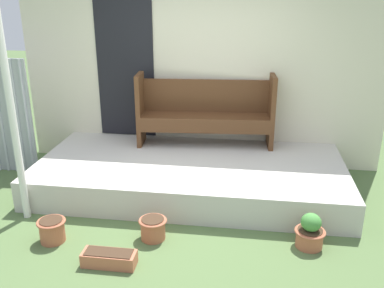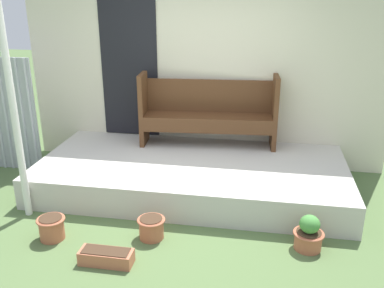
{
  "view_description": "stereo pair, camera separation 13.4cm",
  "coord_description": "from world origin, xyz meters",
  "px_view_note": "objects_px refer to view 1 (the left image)",
  "views": [
    {
      "loc": [
        0.78,
        -3.95,
        2.42
      ],
      "look_at": [
        0.18,
        0.31,
        0.82
      ],
      "focal_mm": 40.0,
      "sensor_mm": 36.0,
      "label": 1
    },
    {
      "loc": [
        0.91,
        -3.93,
        2.42
      ],
      "look_at": [
        0.18,
        0.31,
        0.82
      ],
      "focal_mm": 40.0,
      "sensor_mm": 36.0,
      "label": 2
    }
  ],
  "objects_px": {
    "support_post": "(12,115)",
    "planter_box_rect": "(109,258)",
    "flower_pot_middle": "(153,228)",
    "flower_pot_left": "(52,229)",
    "bench": "(205,109)",
    "flower_pot_right": "(310,232)"
  },
  "relations": [
    {
      "from": "flower_pot_left",
      "to": "planter_box_rect",
      "type": "relative_size",
      "value": 0.58
    },
    {
      "from": "flower_pot_right",
      "to": "planter_box_rect",
      "type": "height_order",
      "value": "flower_pot_right"
    },
    {
      "from": "support_post",
      "to": "planter_box_rect",
      "type": "distance_m",
      "value": 1.77
    },
    {
      "from": "bench",
      "to": "planter_box_rect",
      "type": "relative_size",
      "value": 3.7
    },
    {
      "from": "bench",
      "to": "flower_pot_right",
      "type": "bearing_deg",
      "value": -59.52
    },
    {
      "from": "support_post",
      "to": "flower_pot_middle",
      "type": "height_order",
      "value": "support_post"
    },
    {
      "from": "flower_pot_left",
      "to": "flower_pot_middle",
      "type": "bearing_deg",
      "value": 10.64
    },
    {
      "from": "flower_pot_middle",
      "to": "flower_pot_right",
      "type": "distance_m",
      "value": 1.55
    },
    {
      "from": "bench",
      "to": "planter_box_rect",
      "type": "bearing_deg",
      "value": -109.21
    },
    {
      "from": "flower_pot_right",
      "to": "flower_pot_left",
      "type": "bearing_deg",
      "value": -174.13
    },
    {
      "from": "support_post",
      "to": "planter_box_rect",
      "type": "bearing_deg",
      "value": -31.28
    },
    {
      "from": "support_post",
      "to": "flower_pot_right",
      "type": "bearing_deg",
      "value": -2.98
    },
    {
      "from": "bench",
      "to": "flower_pot_left",
      "type": "bearing_deg",
      "value": -127.13
    },
    {
      "from": "support_post",
      "to": "planter_box_rect",
      "type": "height_order",
      "value": "support_post"
    },
    {
      "from": "support_post",
      "to": "planter_box_rect",
      "type": "relative_size",
      "value": 4.73
    },
    {
      "from": "support_post",
      "to": "flower_pot_left",
      "type": "height_order",
      "value": "support_post"
    },
    {
      "from": "flower_pot_left",
      "to": "support_post",
      "type": "bearing_deg",
      "value": 140.0
    },
    {
      "from": "bench",
      "to": "flower_pot_right",
      "type": "distance_m",
      "value": 2.27
    },
    {
      "from": "flower_pot_middle",
      "to": "flower_pot_right",
      "type": "height_order",
      "value": "flower_pot_right"
    },
    {
      "from": "flower_pot_left",
      "to": "flower_pot_middle",
      "type": "relative_size",
      "value": 1.0
    },
    {
      "from": "support_post",
      "to": "flower_pot_left",
      "type": "xyz_separation_m",
      "value": [
        0.5,
        -0.42,
        -1.04
      ]
    },
    {
      "from": "bench",
      "to": "flower_pot_middle",
      "type": "height_order",
      "value": "bench"
    }
  ]
}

